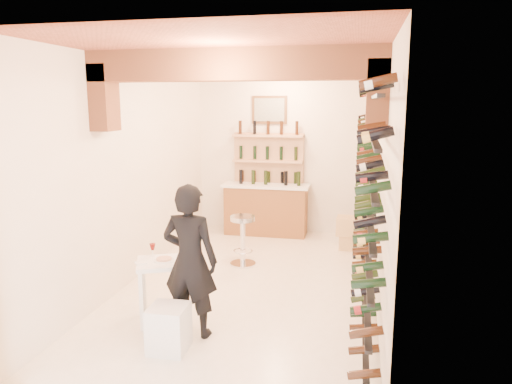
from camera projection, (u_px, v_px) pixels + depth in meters
ground at (252, 283)px, 6.94m from camera, size 6.00×6.00×0.00m
room_shell at (247, 129)px, 6.27m from camera, size 3.52×6.02×3.21m
wine_rack at (363, 182)px, 6.34m from camera, size 0.32×5.70×2.56m
back_counter at (266, 208)px, 9.45m from camera, size 1.70×0.62×1.29m
back_shelving at (268, 174)px, 9.56m from camera, size 1.40×0.31×2.73m
tasting_table at (160, 272)px, 5.63m from camera, size 0.69×0.69×0.92m
white_stool at (169, 328)px, 5.03m from camera, size 0.40×0.40×0.49m
person at (190, 261)px, 5.27m from camera, size 0.66×0.46×1.74m
chrome_barstool at (243, 237)px, 7.64m from camera, size 0.42×0.42×0.81m
crate_lower at (352, 242)px, 8.52m from camera, size 0.45×0.32×0.27m
crate_upper at (352, 226)px, 8.46m from camera, size 0.57×0.40×0.32m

